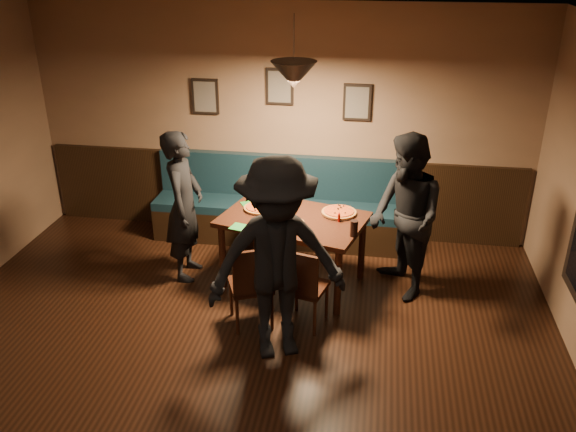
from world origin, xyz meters
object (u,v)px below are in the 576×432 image
object	(u,v)px
diner_left	(184,206)
soda_glass	(354,228)
tabasco_bottle	(339,217)
chair_near_left	(251,283)
diner_front	(277,261)
booth_bench	(277,202)
chair_near_right	(306,285)
diner_right	(405,218)
dining_table	(293,250)

from	to	relation	value
diner_left	soda_glass	xyz separation A→B (m)	(1.82, -0.32, 0.03)
diner_left	tabasco_bottle	xyz separation A→B (m)	(1.65, -0.03, 0.00)
chair_near_left	diner_front	xyz separation A→B (m)	(0.33, -0.40, 0.49)
booth_bench	chair_near_right	world-z (taller)	booth_bench
chair_near_left	diner_left	world-z (taller)	diner_left
diner_left	soda_glass	distance (m)	1.85
diner_front	soda_glass	bearing A→B (deg)	34.03
chair_near_left	chair_near_right	distance (m)	0.52
chair_near_right	soda_glass	world-z (taller)	soda_glass
diner_right	diner_front	distance (m)	1.63
chair_near_left	diner_left	distance (m)	1.26
booth_bench	diner_right	bearing A→B (deg)	-33.47
dining_table	tabasco_bottle	world-z (taller)	tabasco_bottle
diner_right	soda_glass	distance (m)	0.59
diner_left	booth_bench	bearing A→B (deg)	-42.21
dining_table	soda_glass	distance (m)	0.86
dining_table	diner_right	distance (m)	1.24
dining_table	chair_near_left	size ratio (longest dim) A/B	1.65
dining_table	diner_front	size ratio (longest dim) A/B	0.78
booth_bench	soda_glass	bearing A→B (deg)	-52.78
diner_front	soda_glass	size ratio (longest dim) A/B	11.50
dining_table	diner_front	xyz separation A→B (m)	(0.04, -1.21, 0.54)
tabasco_bottle	diner_right	bearing A→B (deg)	2.06
chair_near_left	diner_left	xyz separation A→B (m)	(-0.88, 0.80, 0.39)
booth_bench	tabasco_bottle	bearing A→B (deg)	-50.76
chair_near_right	diner_front	xyz separation A→B (m)	(-0.19, -0.47, 0.51)
chair_near_left	soda_glass	xyz separation A→B (m)	(0.93, 0.48, 0.42)
dining_table	diner_front	world-z (taller)	diner_front
booth_bench	chair_near_left	world-z (taller)	booth_bench
dining_table	diner_left	size ratio (longest dim) A/B	0.88
dining_table	soda_glass	xyz separation A→B (m)	(0.64, -0.33, 0.47)
booth_bench	diner_front	distance (m)	2.26
booth_bench	diner_right	world-z (taller)	diner_right
dining_table	chair_near_right	size ratio (longest dim) A/B	1.71
chair_near_left	diner_right	distance (m)	1.69
diner_right	soda_glass	bearing A→B (deg)	-82.23
dining_table	diner_left	distance (m)	1.25
chair_near_left	booth_bench	bearing A→B (deg)	68.37
tabasco_bottle	chair_near_right	bearing A→B (deg)	-109.27
diner_right	diner_front	size ratio (longest dim) A/B	0.93
dining_table	diner_left	bearing A→B (deg)	-164.60
diner_left	diner_front	size ratio (longest dim) A/B	0.89
dining_table	diner_right	world-z (taller)	diner_right
booth_bench	diner_front	xyz separation A→B (m)	(0.39, -2.19, 0.43)
diner_left	tabasco_bottle	distance (m)	1.65
chair_near_right	diner_right	xyz separation A→B (m)	(0.91, 0.73, 0.44)
diner_left	diner_front	xyz separation A→B (m)	(1.21, -1.20, 0.10)
chair_near_left	diner_right	xyz separation A→B (m)	(1.43, 0.80, 0.42)
booth_bench	diner_left	world-z (taller)	diner_left
diner_right	booth_bench	bearing A→B (deg)	-148.47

